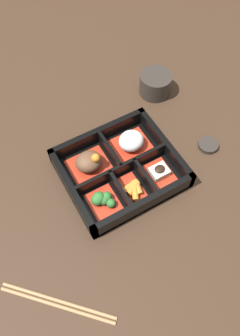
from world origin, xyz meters
TOP-DOWN VIEW (x-y plane):
  - ground_plane at (0.00, 0.00)m, footprint 3.00×3.00m
  - bento_base at (0.00, 0.00)m, footprint 0.26×0.23m
  - bento_rim at (0.00, -0.00)m, footprint 0.26×0.23m
  - bowl_stew at (-0.06, 0.05)m, footprint 0.10×0.09m
  - bowl_rice at (0.06, 0.05)m, footprint 0.10×0.09m
  - bowl_greens at (-0.07, -0.05)m, footprint 0.06×0.07m
  - bowl_carrots at (-0.00, -0.06)m, footprint 0.05×0.07m
  - bowl_tofu at (0.07, -0.05)m, footprint 0.06×0.07m
  - tea_cup at (0.21, 0.18)m, footprint 0.09×0.09m
  - chopsticks at (-0.25, -0.19)m, footprint 0.18×0.18m
  - sauce_dish at (0.23, -0.04)m, footprint 0.05×0.05m

SIDE VIEW (x-z plane):
  - ground_plane at x=0.00m, z-range 0.00..0.00m
  - chopsticks at x=-0.25m, z-range 0.00..0.01m
  - bento_base at x=0.00m, z-range 0.00..0.01m
  - sauce_dish at x=0.23m, z-range 0.00..0.01m
  - bowl_carrots at x=0.00m, z-range 0.01..0.03m
  - bowl_tofu at x=0.07m, z-range 0.00..0.03m
  - bowl_greens at x=-0.07m, z-range 0.01..0.04m
  - bento_rim at x=0.00m, z-range 0.00..0.05m
  - bowl_stew at x=-0.06m, z-range 0.00..0.06m
  - tea_cup at x=0.21m, z-range 0.00..0.06m
  - bowl_rice at x=0.06m, z-range 0.01..0.06m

